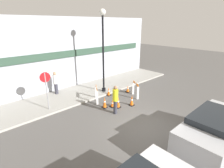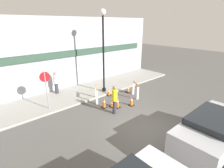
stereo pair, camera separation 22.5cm
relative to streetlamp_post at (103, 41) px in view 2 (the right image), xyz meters
name	(u,v)px [view 2 (the right image)]	position (x,y,z in m)	size (l,w,h in m)	color
ground_plane	(145,127)	(-1.44, -5.05, -3.82)	(60.00, 60.00, 0.00)	#565451
sidewalk_slab	(81,93)	(-1.44, 1.03, -3.76)	(18.00, 3.16, 0.12)	#9E9B93
storefront_facade	(67,54)	(-1.44, 2.69, -1.07)	(18.00, 0.22, 5.50)	#A3A8B2
streetlamp_post	(103,41)	(0.00, 0.00, 0.00)	(0.44, 0.44, 5.81)	black
stop_sign	(46,85)	(-4.33, 0.00, -2.15)	(0.60, 0.10, 2.31)	gray
barricade_0	(136,89)	(1.17, -2.13, -3.24)	(0.60, 0.92, 1.07)	white
barricade_1	(96,93)	(-1.40, -0.91, -3.24)	(0.61, 0.83, 1.08)	white
traffic_cone_0	(118,102)	(-0.94, -2.49, -3.47)	(0.30, 0.30, 0.73)	black
traffic_cone_1	(128,89)	(1.43, -1.17, -3.57)	(0.30, 0.30, 0.54)	black
traffic_cone_2	(104,102)	(-1.58, -1.94, -3.47)	(0.30, 0.30, 0.72)	black
traffic_cone_3	(112,104)	(-1.14, -2.20, -3.61)	(0.30, 0.30, 0.46)	black
traffic_cone_4	(109,92)	(-0.08, -0.65, -3.53)	(0.30, 0.30, 0.61)	black
traffic_cone_5	(131,101)	(-0.09, -2.88, -3.49)	(0.30, 0.30, 0.68)	black
person_worker	(115,99)	(-1.60, -2.93, -2.89)	(0.45, 0.45, 1.72)	#33333D
person_pedestrian	(56,82)	(-2.86, 1.99, -2.82)	(0.38, 0.38, 1.65)	#33333D
parked_car_1	(212,131)	(-0.79, -7.87, -2.90)	(4.16, 1.88, 1.63)	#B7BABF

